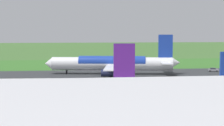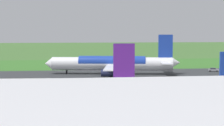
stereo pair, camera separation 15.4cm
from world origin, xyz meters
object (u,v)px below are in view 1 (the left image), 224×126
object	(u,v)px
no_stopping_sign	(64,64)
traffic_cone_orange	(50,65)
airliner_parked_mid	(44,88)
service_car_followme	(213,70)
airliner_main	(113,63)

from	to	relation	value
no_stopping_sign	traffic_cone_orange	bearing A→B (deg)	-49.36
airliner_parked_mid	no_stopping_sign	distance (m)	88.28
airliner_parked_mid	traffic_cone_orange	world-z (taller)	airliner_parked_mid
service_car_followme	no_stopping_sign	size ratio (longest dim) A/B	1.69
airliner_parked_mid	airliner_main	bearing A→B (deg)	-112.57
airliner_parked_mid	service_car_followme	size ratio (longest dim) A/B	10.72
service_car_followme	traffic_cone_orange	world-z (taller)	service_car_followme
airliner_main	airliner_parked_mid	distance (m)	62.14
traffic_cone_orange	airliner_main	bearing A→B (deg)	124.14
airliner_main	no_stopping_sign	bearing A→B (deg)	-57.85
airliner_parked_mid	traffic_cone_orange	xyz separation A→B (m)	(2.72, -96.56, -3.63)
no_stopping_sign	airliner_main	bearing A→B (deg)	122.15
airliner_main	airliner_parked_mid	size ratio (longest dim) A/B	1.10
no_stopping_sign	traffic_cone_orange	size ratio (longest dim) A/B	4.92
no_stopping_sign	traffic_cone_orange	world-z (taller)	no_stopping_sign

